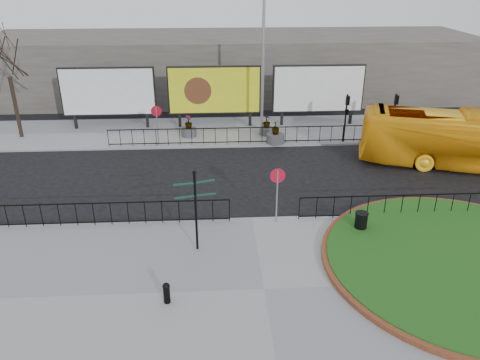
{
  "coord_description": "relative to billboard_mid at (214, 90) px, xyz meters",
  "views": [
    {
      "loc": [
        -1.56,
        -17.86,
        10.13
      ],
      "look_at": [
        -0.46,
        1.24,
        1.36
      ],
      "focal_mm": 35.0,
      "sensor_mm": 36.0,
      "label": 1
    }
  ],
  "objects": [
    {
      "name": "grass_lawn",
      "position": [
        9.0,
        -16.97,
        -2.37
      ],
      "size": [
        10.0,
        10.0,
        0.22
      ],
      "primitive_type": "cylinder",
      "color": "#1E4512",
      "rests_on": "pavement_near"
    },
    {
      "name": "speed_sign_far",
      "position": [
        -3.5,
        -3.57,
        -0.68
      ],
      "size": [
        0.64,
        0.07,
        2.47
      ],
      "color": "gray",
      "rests_on": "pavement_far"
    },
    {
      "name": "signal_pole_a",
      "position": [
        8.0,
        -3.63,
        -0.5
      ],
      "size": [
        0.22,
        0.26,
        3.0
      ],
      "color": "black",
      "rests_on": "pavement_far"
    },
    {
      "name": "tree_left",
      "position": [
        -12.5,
        -1.47,
        1.02
      ],
      "size": [
        2.0,
        2.0,
        7.0
      ],
      "primitive_type": null,
      "color": "#2D2119",
      "rests_on": "pavement_far"
    },
    {
      "name": "brick_edge",
      "position": [
        9.0,
        -16.97,
        -2.39
      ],
      "size": [
        10.4,
        10.4,
        0.18
      ],
      "primitive_type": "cylinder",
      "color": "brown",
      "rests_on": "pavement_near"
    },
    {
      "name": "billboard_right",
      "position": [
        7.0,
        0.0,
        0.0
      ],
      "size": [
        6.2,
        0.31,
        4.1
      ],
      "color": "black",
      "rests_on": "pavement_far"
    },
    {
      "name": "lamp_post",
      "position": [
        3.01,
        -1.97,
        2.23
      ],
      "size": [
        0.74,
        0.18,
        9.23
      ],
      "color": "gray",
      "rests_on": "pavement_far"
    },
    {
      "name": "billboard_left",
      "position": [
        -7.0,
        0.0,
        0.0
      ],
      "size": [
        6.2,
        0.31,
        4.1
      ],
      "color": "black",
      "rests_on": "pavement_far"
    },
    {
      "name": "pavement_near",
      "position": [
        1.5,
        -17.97,
        -2.54
      ],
      "size": [
        30.0,
        10.0,
        0.12
      ],
      "primitive_type": "cube",
      "color": "gray",
      "rests_on": "ground"
    },
    {
      "name": "fingerpost_sign",
      "position": [
        -0.83,
        -15.33,
        -0.47
      ],
      "size": [
        1.55,
        0.59,
        3.32
      ],
      "rotation": [
        0.0,
        0.0,
        0.17
      ],
      "color": "black",
      "rests_on": "pavement_near"
    },
    {
      "name": "planter_b",
      "position": [
        3.32,
        -1.97,
        -2.02
      ],
      "size": [
        0.92,
        0.92,
        1.33
      ],
      "color": "#4C4C4F",
      "rests_on": "pavement_far"
    },
    {
      "name": "litter_bin",
      "position": [
        5.85,
        -14.45,
        -2.03
      ],
      "size": [
        0.54,
        0.54,
        0.89
      ],
      "color": "black",
      "rests_on": "pavement_near"
    },
    {
      "name": "pavement_far",
      "position": [
        1.5,
        -0.97,
        -2.54
      ],
      "size": [
        44.0,
        6.0,
        0.12
      ],
      "primitive_type": "cube",
      "color": "gray",
      "rests_on": "ground"
    },
    {
      "name": "railing_near_right",
      "position": [
        8.0,
        -13.27,
        -1.93
      ],
      "size": [
        9.0,
        0.1,
        1.1
      ],
      "primitive_type": null,
      "color": "black",
      "rests_on": "pavement_near"
    },
    {
      "name": "planter_a",
      "position": [
        -1.72,
        -1.97,
        -2.04
      ],
      "size": [
        1.0,
        1.0,
        1.37
      ],
      "color": "#4C4C4F",
      "rests_on": "pavement_far"
    },
    {
      "name": "billboard_mid",
      "position": [
        0.0,
        0.0,
        0.0
      ],
      "size": [
        6.2,
        0.31,
        4.1
      ],
      "color": "black",
      "rests_on": "pavement_far"
    },
    {
      "name": "ground",
      "position": [
        1.5,
        -12.97,
        -2.6
      ],
      "size": [
        90.0,
        90.0,
        0.0
      ],
      "primitive_type": "plane",
      "color": "black",
      "rests_on": "ground"
    },
    {
      "name": "planter_c",
      "position": [
        3.7,
        -3.57,
        -2.03
      ],
      "size": [
        1.1,
        1.1,
        1.44
      ],
      "color": "#4C4C4F",
      "rests_on": "pavement_far"
    },
    {
      "name": "railing_near_left",
      "position": [
        -4.5,
        -13.27,
        -1.93
      ],
      "size": [
        10.0,
        0.1,
        1.1
      ],
      "primitive_type": null,
      "color": "black",
      "rests_on": "pavement_near"
    },
    {
      "name": "railing_far",
      "position": [
        2.5,
        -3.67,
        -1.93
      ],
      "size": [
        18.0,
        0.1,
        1.1
      ],
      "primitive_type": null,
      "color": "black",
      "rests_on": "pavement_far"
    },
    {
      "name": "bollard",
      "position": [
        -1.74,
        -18.47,
        -2.07
      ],
      "size": [
        0.24,
        0.24,
        0.76
      ],
      "color": "black",
      "rests_on": "pavement_near"
    },
    {
      "name": "signal_pole_b",
      "position": [
        11.0,
        -3.63,
        -0.5
      ],
      "size": [
        0.22,
        0.26,
        3.0
      ],
      "color": "black",
      "rests_on": "pavement_far"
    },
    {
      "name": "bus",
      "position": [
        13.62,
        -7.66,
        -1.03
      ],
      "size": [
        11.53,
        5.69,
        3.13
      ],
      "primitive_type": "imported",
      "rotation": [
        0.0,
        0.0,
        1.29
      ],
      "color": "#F9AE16",
      "rests_on": "ground"
    },
    {
      "name": "speed_sign_near",
      "position": [
        2.5,
        -13.37,
        -0.68
      ],
      "size": [
        0.64,
        0.07,
        2.47
      ],
      "color": "gray",
      "rests_on": "pavement_near"
    },
    {
      "name": "building_backdrop",
      "position": [
        1.5,
        9.03,
        -0.1
      ],
      "size": [
        40.0,
        10.0,
        5.0
      ],
      "primitive_type": "cube",
      "color": "#645F58",
      "rests_on": "ground"
    }
  ]
}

